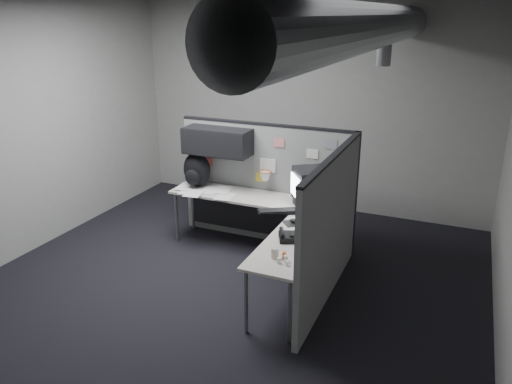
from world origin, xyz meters
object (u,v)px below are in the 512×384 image
at_px(keyboard, 278,211).
at_px(backpack, 196,170).
at_px(phone, 288,236).
at_px(desk, 265,216).
at_px(monitor, 313,187).

distance_m(keyboard, backpack, 1.45).
distance_m(keyboard, phone, 0.74).
bearing_deg(desk, backpack, 163.65).
distance_m(monitor, backpack, 1.67).
height_order(monitor, phone, monitor).
bearing_deg(desk, keyboard, -30.52).
height_order(monitor, backpack, monitor).
xyz_separation_m(keyboard, phone, (0.36, -0.65, 0.02)).
bearing_deg(keyboard, phone, -45.78).
bearing_deg(keyboard, backpack, 176.19).
relative_size(keyboard, backpack, 1.05).
distance_m(desk, monitor, 0.68).
xyz_separation_m(desk, keyboard, (0.21, -0.13, 0.14)).
bearing_deg(backpack, desk, -2.64).
height_order(desk, phone, phone).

